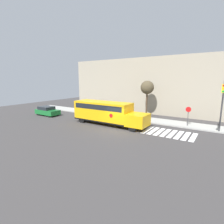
{
  "coord_description": "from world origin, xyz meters",
  "views": [
    {
      "loc": [
        10.45,
        -16.62,
        5.77
      ],
      "look_at": [
        -1.69,
        1.98,
        1.6
      ],
      "focal_mm": 28.0,
      "sensor_mm": 36.0,
      "label": 1
    }
  ],
  "objects_px": {
    "tree_near_sidewalk": "(147,88)",
    "school_bus": "(106,112)",
    "stop_sign": "(188,114)",
    "parked_car": "(47,111)",
    "traffic_light": "(223,100)"
  },
  "relations": [
    {
      "from": "traffic_light",
      "to": "stop_sign",
      "type": "bearing_deg",
      "value": 154.87
    },
    {
      "from": "parked_car",
      "to": "traffic_light",
      "type": "xyz_separation_m",
      "value": [
        23.76,
        3.36,
        3.02
      ]
    },
    {
      "from": "tree_near_sidewalk",
      "to": "school_bus",
      "type": "bearing_deg",
      "value": -109.06
    },
    {
      "from": "parked_car",
      "to": "stop_sign",
      "type": "distance_m",
      "value": 20.99
    },
    {
      "from": "school_bus",
      "to": "tree_near_sidewalk",
      "type": "xyz_separation_m",
      "value": [
        2.53,
        7.32,
        2.8
      ]
    },
    {
      "from": "school_bus",
      "to": "tree_near_sidewalk",
      "type": "distance_m",
      "value": 8.24
    },
    {
      "from": "traffic_light",
      "to": "parked_car",
      "type": "bearing_deg",
      "value": -171.95
    },
    {
      "from": "stop_sign",
      "to": "traffic_light",
      "type": "relative_size",
      "value": 0.44
    },
    {
      "from": "parked_car",
      "to": "tree_near_sidewalk",
      "type": "height_order",
      "value": "tree_near_sidewalk"
    },
    {
      "from": "stop_sign",
      "to": "tree_near_sidewalk",
      "type": "distance_m",
      "value": 7.72
    },
    {
      "from": "parked_car",
      "to": "stop_sign",
      "type": "bearing_deg",
      "value": 13.65
    },
    {
      "from": "school_bus",
      "to": "parked_car",
      "type": "xyz_separation_m",
      "value": [
        -11.29,
        -0.55,
        -0.93
      ]
    },
    {
      "from": "school_bus",
      "to": "parked_car",
      "type": "relative_size",
      "value": 2.44
    },
    {
      "from": "school_bus",
      "to": "stop_sign",
      "type": "relative_size",
      "value": 4.02
    },
    {
      "from": "stop_sign",
      "to": "parked_car",
      "type": "bearing_deg",
      "value": -166.35
    }
  ]
}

